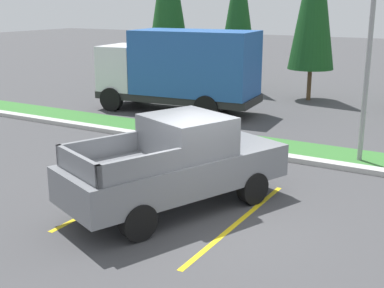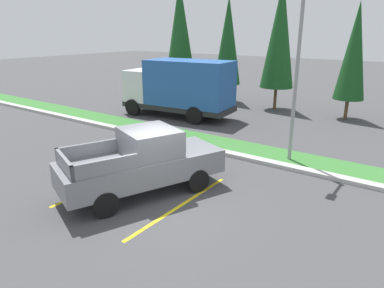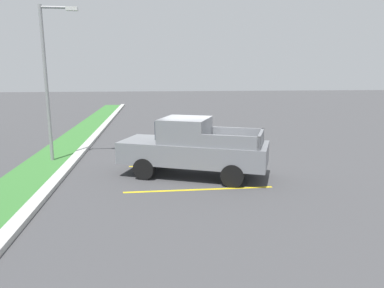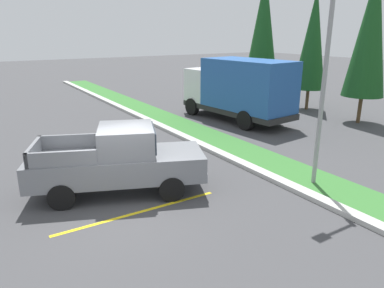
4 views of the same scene
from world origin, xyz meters
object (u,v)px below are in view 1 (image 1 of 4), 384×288
Objects in this scene: pickup_truck_main at (178,164)px; street_light at (369,34)px; cargo_truck_distant at (180,68)px; cypress_tree_left_inner at (239,6)px.

street_light reaches higher than pickup_truck_main.
street_light is (8.24, -3.61, 1.82)m from cargo_truck_distant.
pickup_truck_main is 0.89× the size of street_light.
cargo_truck_distant is at bearing 156.34° from street_light.
street_light reaches higher than cargo_truck_distant.
street_light is at bearing -23.66° from cargo_truck_distant.
cypress_tree_left_inner reaches higher than street_light.
cargo_truck_distant is 1.12× the size of street_light.
street_light is 12.54m from cypress_tree_left_inner.
cargo_truck_distant is 0.95× the size of cypress_tree_left_inner.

